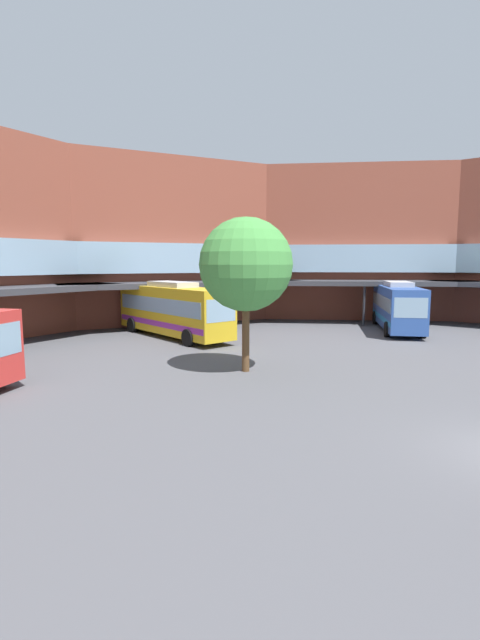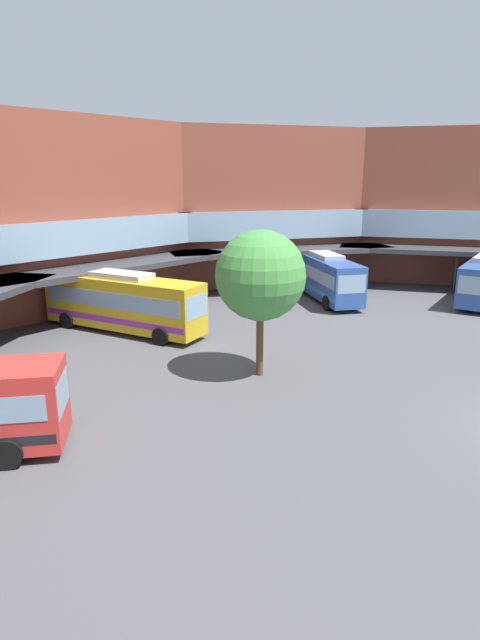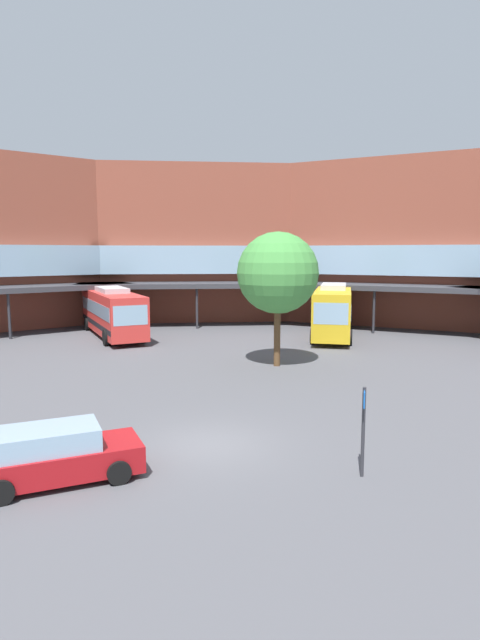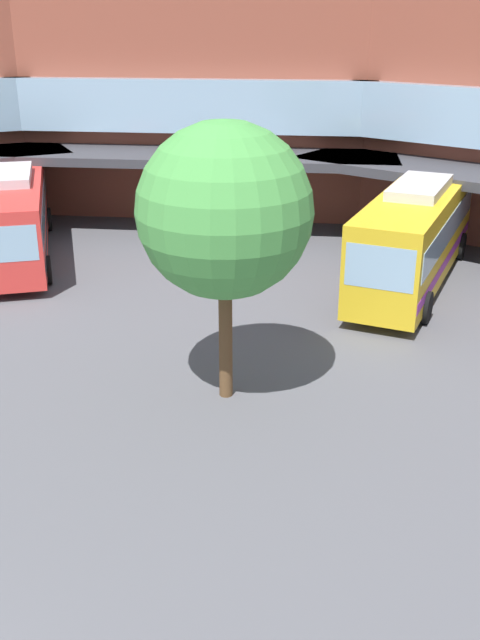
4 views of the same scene
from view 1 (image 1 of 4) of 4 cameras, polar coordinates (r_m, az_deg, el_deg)
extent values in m
cube|color=brown|center=(45.51, 14.11, 9.19)|extent=(17.75, 18.49, 13.94)
cube|color=#8CADC6|center=(44.89, 14.17, 7.44)|extent=(16.59, 17.22, 2.44)
cube|color=#38383D|center=(40.57, 14.96, 4.51)|extent=(16.28, 17.14, 0.40)
cylinder|color=#2D2D33|center=(39.11, 15.24, 1.85)|extent=(0.20, 0.20, 3.48)
cube|color=brown|center=(41.67, -8.99, 9.52)|extent=(20.54, 11.10, 13.94)
cube|color=#8CADC6|center=(41.06, -8.71, 7.62)|extent=(18.71, 10.80, 2.44)
cube|color=#38383D|center=(36.91, -6.66, 4.46)|extent=(20.00, 9.18, 0.40)
cylinder|color=#2D2D33|center=(35.53, -5.78, 1.55)|extent=(0.20, 0.20, 3.48)
cube|color=#2D519E|center=(37.07, 19.08, 1.65)|extent=(9.43, 8.30, 3.06)
cube|color=#8CADC6|center=(37.04, 19.10, 2.21)|extent=(8.99, 7.96, 0.98)
cube|color=#267FBF|center=(37.16, 19.03, 0.33)|extent=(9.29, 8.19, 0.37)
cube|color=#8CADC6|center=(32.10, 20.56, 1.44)|extent=(1.44, 1.73, 1.35)
cube|color=#B2B2B7|center=(36.95, 19.19, 4.29)|extent=(3.92, 3.63, 0.36)
cylinder|color=black|center=(34.08, 21.94, -1.19)|extent=(1.04, 0.93, 1.10)
cylinder|color=black|center=(33.64, 17.90, -1.12)|extent=(1.04, 0.93, 1.10)
cylinder|color=black|center=(40.80, 19.90, 0.20)|extent=(1.04, 0.93, 1.10)
cylinder|color=black|center=(40.44, 16.51, 0.28)|extent=(1.04, 0.93, 1.10)
cube|color=#8CADC6|center=(20.18, -27.83, -2.29)|extent=(1.89, 1.41, 1.30)
cube|color=gold|center=(32.33, -8.42, 1.31)|extent=(2.81, 11.31, 3.18)
cube|color=#8CADC6|center=(32.30, -8.44, 1.99)|extent=(2.84, 10.64, 1.02)
cube|color=purple|center=(32.44, -8.39, -0.25)|extent=(2.82, 11.08, 0.38)
cube|color=#8CADC6|center=(27.71, -2.43, 1.20)|extent=(2.20, 0.18, 1.40)
cube|color=#B2B2B7|center=(32.20, -8.48, 4.45)|extent=(1.86, 4.09, 0.36)
cylinder|color=black|center=(30.07, -2.54, -1.73)|extent=(0.33, 1.11, 1.10)
cylinder|color=black|center=(28.65, -6.52, -2.22)|extent=(0.33, 1.11, 1.10)
cylinder|color=black|center=(36.40, -9.83, -0.27)|extent=(0.33, 1.11, 1.10)
cylinder|color=black|center=(35.23, -13.36, -0.61)|extent=(0.33, 1.11, 1.10)
cylinder|color=brown|center=(21.78, 0.72, -1.41)|extent=(0.36, 0.36, 3.91)
sphere|color=#479342|center=(21.54, 0.73, 6.95)|extent=(4.42, 4.42, 4.42)
camera|label=2|loc=(11.02, -99.33, 23.58)|focal=29.20mm
camera|label=3|loc=(21.06, 83.50, 3.61)|focal=29.00mm
camera|label=4|loc=(21.96, 50.69, 16.22)|focal=41.27mm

